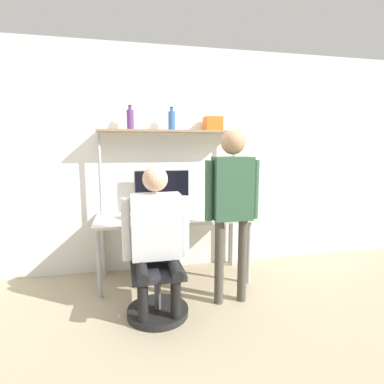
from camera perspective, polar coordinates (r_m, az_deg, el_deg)
ground_plane at (r=3.33m, az=-2.43°, el=-18.67°), size 12.00×12.00×0.00m
wall_back at (r=3.73m, az=-4.59°, el=5.88°), size 8.00×0.06×2.70m
desk at (r=3.44m, az=-3.59°, el=-5.76°), size 1.72×0.72×0.75m
shelf_unit at (r=3.56m, az=-4.24°, el=7.48°), size 1.64×0.26×1.72m
monitor at (r=3.59m, az=-5.70°, el=0.67°), size 0.66×0.16×0.51m
laptop at (r=3.25m, az=-8.23°, el=-4.19°), size 0.35×0.24×0.23m
cell_phone at (r=3.30m, az=-3.21°, el=-4.95°), size 0.07×0.15×0.01m
office_chair at (r=2.89m, az=-6.71°, el=-17.11°), size 0.56×0.56×0.90m
person_seated at (r=2.67m, az=-6.79°, el=-7.25°), size 0.60×0.47×1.36m
person_standing at (r=2.85m, az=7.65°, el=-0.60°), size 0.53×0.23×1.68m
bottle_blue at (r=3.57m, az=-3.88°, el=13.48°), size 0.08×0.08×0.26m
bottle_purple at (r=3.54m, az=-11.67°, el=13.43°), size 0.08×0.08×0.27m
storage_box at (r=3.67m, az=3.99°, el=12.85°), size 0.20×0.20×0.16m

